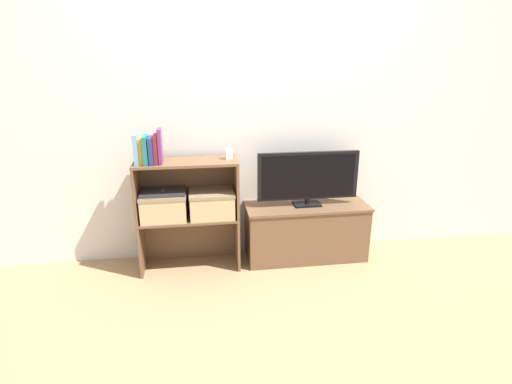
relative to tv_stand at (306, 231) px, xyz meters
The scene contains 16 objects.
ground_plane 0.52m from the tv_stand, 156.91° to the right, with size 16.00×16.00×0.00m, color #A37F56.
wall_back 1.08m from the tv_stand, 153.07° to the left, with size 10.00×0.05×2.40m.
tv_stand is the anchor object (origin of this frame).
tv 0.48m from the tv_stand, 90.00° to the right, with size 0.83×0.14×0.45m.
bookshelf_lower_tier 0.97m from the tv_stand, behind, with size 0.78×0.32×0.44m.
bookshelf_upper_tier 1.08m from the tv_stand, behind, with size 0.78×0.32×0.45m.
book_skyblue 1.51m from the tv_stand, behind, with size 0.03×0.14×0.22m.
book_mustard 1.48m from the tv_stand, behind, with size 0.03×0.12×0.19m.
book_teal 1.46m from the tv_stand, behind, with size 0.03×0.16×0.21m.
book_navy 1.42m from the tv_stand, behind, with size 0.03×0.15×0.20m.
book_maroon 1.40m from the tv_stand, behind, with size 0.03×0.13×0.21m.
book_plum 1.38m from the tv_stand, behind, with size 0.02×0.13×0.25m.
baby_monitor 0.94m from the tv_stand, behind, with size 0.05×0.04×0.12m.
storage_basket_left 1.19m from the tv_stand, behind, with size 0.35×0.29×0.20m.
storage_basket_right 0.84m from the tv_stand, behind, with size 0.35×0.29×0.20m.
laptop 1.22m from the tv_stand, behind, with size 0.34×0.23×0.02m.
Camera 1 is at (-0.44, -2.81, 1.61)m, focal length 28.00 mm.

